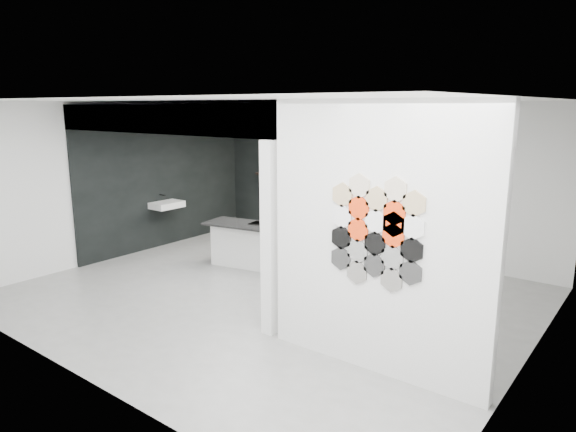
# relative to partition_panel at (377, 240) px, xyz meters

# --- Properties ---
(floor) EXTENTS (7.00, 6.00, 0.01)m
(floor) POSITION_rel_partition_panel_xyz_m (-2.23, 1.00, -1.40)
(floor) COLOR slate
(partition_panel) EXTENTS (2.45, 0.15, 2.80)m
(partition_panel) POSITION_rel_partition_panel_xyz_m (0.00, 0.00, 0.00)
(partition_panel) COLOR silver
(partition_panel) RESTS_ON floor
(bay_clad_back) EXTENTS (4.40, 0.04, 2.35)m
(bay_clad_back) POSITION_rel_partition_panel_xyz_m (-3.52, 3.97, -0.22)
(bay_clad_back) COLOR black
(bay_clad_back) RESTS_ON floor
(bay_clad_left) EXTENTS (0.04, 4.00, 2.35)m
(bay_clad_left) POSITION_rel_partition_panel_xyz_m (-5.70, 2.00, -0.22)
(bay_clad_left) COLOR black
(bay_clad_left) RESTS_ON floor
(bulkhead) EXTENTS (4.40, 4.00, 0.40)m
(bulkhead) POSITION_rel_partition_panel_xyz_m (-3.52, 2.00, 1.15)
(bulkhead) COLOR silver
(bulkhead) RESTS_ON corner_column
(corner_column) EXTENTS (0.16, 0.16, 2.35)m
(corner_column) POSITION_rel_partition_panel_xyz_m (-1.41, 0.00, -0.22)
(corner_column) COLOR silver
(corner_column) RESTS_ON floor
(fascia_beam) EXTENTS (4.40, 0.16, 0.40)m
(fascia_beam) POSITION_rel_partition_panel_xyz_m (-3.52, 0.08, 1.15)
(fascia_beam) COLOR silver
(fascia_beam) RESTS_ON corner_column
(wall_basin) EXTENTS (0.40, 0.60, 0.12)m
(wall_basin) POSITION_rel_partition_panel_xyz_m (-5.46, 1.80, -0.55)
(wall_basin) COLOR silver
(wall_basin) RESTS_ON bay_clad_left
(display_shelf) EXTENTS (3.00, 0.15, 0.04)m
(display_shelf) POSITION_rel_partition_panel_xyz_m (-3.43, 3.87, -0.10)
(display_shelf) COLOR black
(display_shelf) RESTS_ON bay_clad_back
(kitchen_island) EXTENTS (1.55, 0.90, 1.17)m
(kitchen_island) POSITION_rel_partition_panel_xyz_m (-3.40, 1.86, -1.01)
(kitchen_island) COLOR silver
(kitchen_island) RESTS_ON floor
(stockpot) EXTENTS (0.21, 0.21, 0.16)m
(stockpot) POSITION_rel_partition_panel_xyz_m (-4.45, 3.87, 0.00)
(stockpot) COLOR black
(stockpot) RESTS_ON display_shelf
(kettle) EXTENTS (0.22, 0.22, 0.17)m
(kettle) POSITION_rel_partition_panel_xyz_m (-2.34, 3.87, 0.01)
(kettle) COLOR black
(kettle) RESTS_ON display_shelf
(glass_bowl) EXTENTS (0.15, 0.15, 0.09)m
(glass_bowl) POSITION_rel_partition_panel_xyz_m (-2.08, 3.87, -0.03)
(glass_bowl) COLOR gray
(glass_bowl) RESTS_ON display_shelf
(glass_vase) EXTENTS (0.15, 0.15, 0.16)m
(glass_vase) POSITION_rel_partition_panel_xyz_m (-2.08, 3.87, 0.00)
(glass_vase) COLOR gray
(glass_vase) RESTS_ON display_shelf
(bottle_dark) EXTENTS (0.07, 0.07, 0.15)m
(bottle_dark) POSITION_rel_partition_panel_xyz_m (-3.80, 3.87, -0.00)
(bottle_dark) COLOR black
(bottle_dark) RESTS_ON display_shelf
(utensil_cup) EXTENTS (0.09, 0.09, 0.09)m
(utensil_cup) POSITION_rel_partition_panel_xyz_m (-4.27, 3.87, -0.03)
(utensil_cup) COLOR black
(utensil_cup) RESTS_ON display_shelf
(hex_tile_cluster) EXTENTS (1.04, 0.02, 1.16)m
(hex_tile_cluster) POSITION_rel_partition_panel_xyz_m (0.03, -0.09, 0.10)
(hex_tile_cluster) COLOR #2D2D2D
(hex_tile_cluster) RESTS_ON partition_panel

